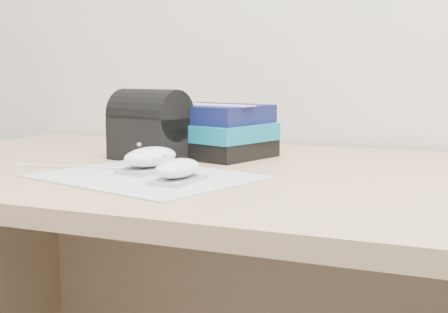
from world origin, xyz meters
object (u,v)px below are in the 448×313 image
at_px(pouch, 150,126).
at_px(book_stack, 213,131).
at_px(mouse_front, 178,170).
at_px(mouse_rear, 150,159).
at_px(desk, 286,289).

bearing_deg(pouch, book_stack, 46.75).
xyz_separation_m(mouse_front, pouch, (-0.17, 0.22, 0.05)).
height_order(mouse_rear, pouch, pouch).
relative_size(book_stack, pouch, 1.59).
height_order(desk, pouch, pouch).
relative_size(mouse_rear, book_stack, 0.48).
bearing_deg(mouse_rear, desk, 40.21).
distance_m(desk, mouse_rear, 0.36).
xyz_separation_m(desk, mouse_front, (-0.10, -0.24, 0.26)).
bearing_deg(mouse_front, pouch, 128.24).
bearing_deg(book_stack, pouch, -133.25).
relative_size(mouse_front, book_stack, 0.39).
bearing_deg(pouch, desk, 4.43).
xyz_separation_m(mouse_rear, mouse_front, (0.09, -0.08, -0.00)).
bearing_deg(book_stack, mouse_rear, -92.39).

